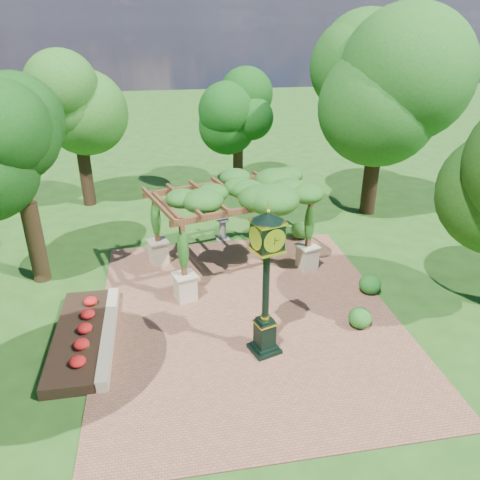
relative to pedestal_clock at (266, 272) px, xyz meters
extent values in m
plane|color=#1E4714|center=(-0.16, 0.97, -2.80)|extent=(120.00, 120.00, 0.00)
cube|color=brown|center=(-0.16, 1.97, -2.78)|extent=(10.00, 12.00, 0.04)
cube|color=#C6B793|center=(-4.76, 1.47, -2.60)|extent=(0.35, 5.00, 0.40)
cube|color=red|center=(-5.66, 1.47, -2.62)|extent=(1.50, 5.00, 0.36)
cube|color=black|center=(0.00, 0.00, -2.69)|extent=(1.03, 1.03, 0.12)
cube|color=black|center=(0.00, 0.00, -2.14)|extent=(0.64, 0.64, 0.92)
cube|color=yellow|center=(0.00, 0.00, -1.73)|extent=(0.72, 0.72, 0.04)
cylinder|color=black|center=(0.00, 0.00, -0.40)|extent=(0.26, 0.26, 2.35)
cube|color=black|center=(0.00, 0.00, 1.13)|extent=(0.90, 0.90, 0.72)
cylinder|color=white|center=(0.11, -0.35, 1.13)|extent=(0.59, 0.22, 0.61)
cone|color=black|center=(0.00, 0.00, 1.69)|extent=(1.16, 1.16, 0.26)
sphere|color=yellow|center=(0.00, 0.00, 1.85)|extent=(0.14, 0.14, 0.14)
cube|color=#C0B28E|center=(-2.18, 3.39, -2.28)|extent=(0.85, 0.85, 0.95)
cube|color=brown|center=(-2.18, 3.39, -0.78)|extent=(0.21, 0.21, 1.95)
cube|color=#C0B28E|center=(2.86, 4.91, -2.28)|extent=(0.85, 0.85, 0.95)
cube|color=brown|center=(2.86, 4.91, -0.78)|extent=(0.21, 0.21, 1.95)
cube|color=#C0B28E|center=(-3.09, 6.42, -2.28)|extent=(0.85, 0.85, 0.95)
cube|color=brown|center=(-3.09, 6.42, -0.78)|extent=(0.21, 0.21, 1.95)
cube|color=#C0B28E|center=(1.96, 7.93, -2.28)|extent=(0.85, 0.85, 0.95)
cube|color=brown|center=(1.96, 7.93, -0.78)|extent=(0.21, 0.21, 1.95)
cube|color=brown|center=(0.34, 4.15, 0.28)|extent=(5.90, 1.89, 0.23)
cube|color=brown|center=(-0.57, 7.18, 0.28)|extent=(5.90, 1.89, 0.23)
ellipsoid|color=#1E5016|center=(-0.11, 5.66, 0.56)|extent=(6.94, 5.39, 1.05)
cube|color=gray|center=(-0.15, 8.18, -2.74)|extent=(0.65, 0.65, 0.11)
cylinder|color=gray|center=(-0.15, 8.18, -2.26)|extent=(0.33, 0.33, 0.96)
cylinder|color=gray|center=(-0.15, 8.18, -1.76)|extent=(0.62, 0.62, 0.05)
ellipsoid|color=#1F5B1A|center=(3.37, 0.67, -2.41)|extent=(0.92, 0.92, 0.69)
ellipsoid|color=#195818|center=(4.59, 2.63, -2.39)|extent=(1.00, 1.00, 0.73)
ellipsoid|color=#2B6B1F|center=(3.45, 7.73, -2.36)|extent=(1.17, 1.17, 0.80)
cylinder|color=#372716|center=(-7.64, 5.85, -1.20)|extent=(0.65, 0.65, 3.20)
ellipsoid|color=#10380E|center=(-7.64, 5.85, 2.93)|extent=(3.63, 3.63, 5.05)
cylinder|color=black|center=(-6.76, 14.16, -1.31)|extent=(0.68, 0.68, 2.96)
ellipsoid|color=#235618|center=(-6.76, 14.16, 2.51)|extent=(3.91, 3.91, 4.68)
cylinder|color=#362715|center=(1.85, 15.75, -1.53)|extent=(0.61, 0.61, 2.53)
ellipsoid|color=#103E0F|center=(1.85, 15.75, 1.74)|extent=(3.23, 3.23, 4.00)
cylinder|color=#311D13|center=(7.87, 10.35, -0.88)|extent=(0.78, 0.78, 3.84)
ellipsoid|color=#1C4F16|center=(7.87, 10.35, 4.08)|extent=(5.77, 5.77, 6.06)
camera|label=1|loc=(-2.72, -11.28, 6.44)|focal=35.00mm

